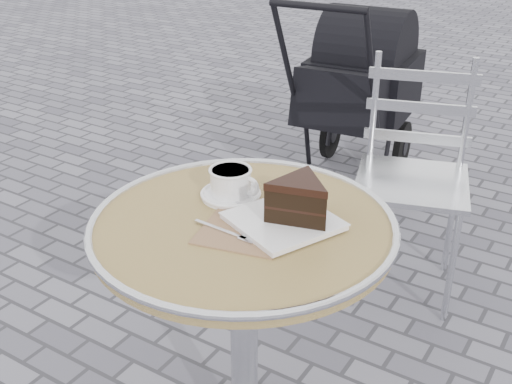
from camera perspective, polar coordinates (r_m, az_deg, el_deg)
The scene contains 5 objects.
cafe_table at distance 1.57m, azimuth -1.11°, elevation -7.93°, with size 0.72×0.72×0.74m.
cappuccino_set at distance 1.58m, azimuth -2.21°, elevation 0.65°, with size 0.16×0.15×0.07m.
cake_plate_set at distance 1.45m, azimuth 3.43°, elevation -1.12°, with size 0.34×0.32×0.12m.
bistro_chair at distance 2.43m, azimuth 14.00°, elevation 3.67°, with size 0.50×0.50×0.88m.
baby_stroller at distance 3.27m, azimuth 8.90°, elevation 8.37°, with size 0.53×1.00×1.00m.
Camera 1 is at (0.72, -1.08, 1.46)m, focal length 45.00 mm.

